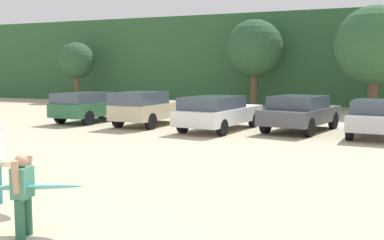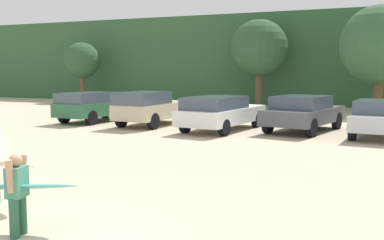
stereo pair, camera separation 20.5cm
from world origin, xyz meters
TOP-DOWN VIEW (x-y plane):
  - hillside_ridge at (0.00, 33.56)m, footprint 108.00×12.00m
  - tree_far_right at (-16.91, 25.23)m, footprint 2.75×2.75m
  - tree_far_left at (-2.98, 25.52)m, footprint 3.76×3.76m
  - tree_right at (4.40, 23.65)m, footprint 4.41×4.41m
  - parked_car_forest_green at (-7.92, 14.03)m, footprint 2.17×4.58m
  - parked_car_champagne at (-4.70, 13.62)m, footprint 2.05×4.29m
  - parked_car_white at (-1.30, 13.23)m, footprint 2.49×4.86m
  - parked_car_dark_gray at (1.83, 14.27)m, footprint 2.82×4.64m
  - parked_car_silver at (4.74, 13.68)m, footprint 2.14×4.28m
  - person_child at (-0.04, 0.79)m, footprint 0.29×0.52m
  - surfboard_teal at (-0.18, 0.86)m, footprint 1.92×1.33m

SIDE VIEW (x-z plane):
  - person_child at x=-0.04m, z-range 0.08..1.31m
  - surfboard_teal at x=-0.18m, z-range 0.60..0.82m
  - parked_car_silver at x=4.74m, z-range 0.05..1.43m
  - parked_car_white at x=-1.30m, z-range 0.06..1.47m
  - parked_car_forest_green at x=-7.92m, z-range 0.06..1.48m
  - parked_car_dark_gray at x=1.83m, z-range 0.06..1.50m
  - parked_car_champagne at x=-4.70m, z-range 0.05..1.58m
  - tree_far_right at x=-16.91m, z-range 0.88..5.47m
  - hillside_ridge at x=0.00m, z-range 0.00..6.48m
  - tree_right at x=4.40m, z-range 0.81..6.89m
  - tree_far_left at x=-2.98m, z-range 0.99..6.77m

